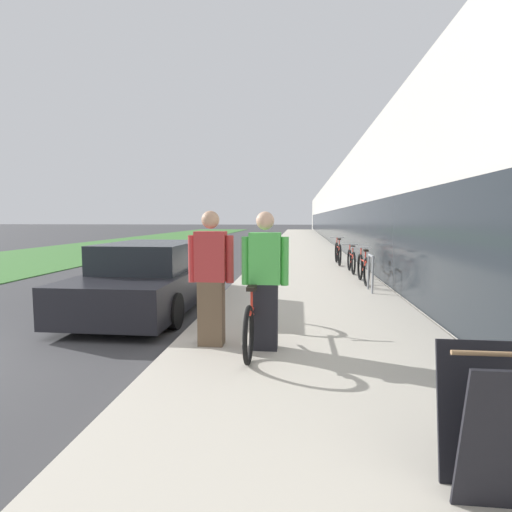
{
  "coord_description": "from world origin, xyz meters",
  "views": [
    {
      "loc": [
        4.72,
        -4.02,
        1.82
      ],
      "look_at": [
        2.8,
        13.88,
        0.11
      ],
      "focal_mm": 28.0,
      "sensor_mm": 36.0,
      "label": 1
    }
  ],
  "objects_px": {
    "bike_rack_hoop": "(371,269)",
    "cruiser_bike_nearest": "(363,268)",
    "cruiser_bike_farthest": "(338,253)",
    "parked_sedan_curbside": "(152,278)",
    "sandwich_board_sign": "(497,425)",
    "person_rider": "(265,281)",
    "person_bystander": "(211,278)",
    "cruiser_bike_middle": "(351,261)",
    "tandem_bicycle": "(256,314)"
  },
  "relations": [
    {
      "from": "person_rider",
      "to": "cruiser_bike_farthest",
      "type": "height_order",
      "value": "person_rider"
    },
    {
      "from": "person_rider",
      "to": "cruiser_bike_middle",
      "type": "relative_size",
      "value": 1.07
    },
    {
      "from": "person_bystander",
      "to": "sandwich_board_sign",
      "type": "height_order",
      "value": "person_bystander"
    },
    {
      "from": "cruiser_bike_farthest",
      "to": "sandwich_board_sign",
      "type": "relative_size",
      "value": 2.13
    },
    {
      "from": "tandem_bicycle",
      "to": "cruiser_bike_middle",
      "type": "height_order",
      "value": "cruiser_bike_middle"
    },
    {
      "from": "cruiser_bike_nearest",
      "to": "parked_sedan_curbside",
      "type": "distance_m",
      "value": 5.4
    },
    {
      "from": "cruiser_bike_middle",
      "to": "parked_sedan_curbside",
      "type": "xyz_separation_m",
      "value": [
        -4.55,
        -4.86,
        0.1
      ]
    },
    {
      "from": "cruiser_bike_farthest",
      "to": "parked_sedan_curbside",
      "type": "distance_m",
      "value": 8.33
    },
    {
      "from": "cruiser_bike_middle",
      "to": "parked_sedan_curbside",
      "type": "height_order",
      "value": "parked_sedan_curbside"
    },
    {
      "from": "bike_rack_hoop",
      "to": "cruiser_bike_nearest",
      "type": "height_order",
      "value": "cruiser_bike_nearest"
    },
    {
      "from": "bike_rack_hoop",
      "to": "person_rider",
      "type": "bearing_deg",
      "value": -115.69
    },
    {
      "from": "person_rider",
      "to": "cruiser_bike_nearest",
      "type": "distance_m",
      "value": 5.89
    },
    {
      "from": "cruiser_bike_nearest",
      "to": "cruiser_bike_farthest",
      "type": "height_order",
      "value": "cruiser_bike_farthest"
    },
    {
      "from": "cruiser_bike_middle",
      "to": "tandem_bicycle",
      "type": "bearing_deg",
      "value": -106.9
    },
    {
      "from": "person_rider",
      "to": "parked_sedan_curbside",
      "type": "distance_m",
      "value": 3.66
    },
    {
      "from": "person_bystander",
      "to": "bike_rack_hoop",
      "type": "xyz_separation_m",
      "value": [
        2.78,
        4.2,
        -0.38
      ]
    },
    {
      "from": "sandwich_board_sign",
      "to": "parked_sedan_curbside",
      "type": "distance_m",
      "value": 6.65
    },
    {
      "from": "cruiser_bike_nearest",
      "to": "sandwich_board_sign",
      "type": "height_order",
      "value": "cruiser_bike_nearest"
    },
    {
      "from": "cruiser_bike_middle",
      "to": "cruiser_bike_farthest",
      "type": "xyz_separation_m",
      "value": [
        -0.19,
        2.24,
        0.04
      ]
    },
    {
      "from": "cruiser_bike_nearest",
      "to": "bike_rack_hoop",
      "type": "bearing_deg",
      "value": -91.09
    },
    {
      "from": "cruiser_bike_farthest",
      "to": "person_rider",
      "type": "bearing_deg",
      "value": -100.78
    },
    {
      "from": "bike_rack_hoop",
      "to": "cruiser_bike_middle",
      "type": "bearing_deg",
      "value": 90.35
    },
    {
      "from": "sandwich_board_sign",
      "to": "parked_sedan_curbside",
      "type": "bearing_deg",
      "value": 128.1
    },
    {
      "from": "cruiser_bike_middle",
      "to": "person_rider",
      "type": "bearing_deg",
      "value": -105.25
    },
    {
      "from": "tandem_bicycle",
      "to": "bike_rack_hoop",
      "type": "distance_m",
      "value": 4.56
    },
    {
      "from": "cruiser_bike_farthest",
      "to": "parked_sedan_curbside",
      "type": "relative_size",
      "value": 0.42
    },
    {
      "from": "person_bystander",
      "to": "cruiser_bike_nearest",
      "type": "xyz_separation_m",
      "value": [
        2.8,
        5.39,
        -0.51
      ]
    },
    {
      "from": "sandwich_board_sign",
      "to": "parked_sedan_curbside",
      "type": "height_order",
      "value": "parked_sedan_curbside"
    },
    {
      "from": "cruiser_bike_middle",
      "to": "person_bystander",
      "type": "bearing_deg",
      "value": -110.44
    },
    {
      "from": "person_rider",
      "to": "cruiser_bike_nearest",
      "type": "relative_size",
      "value": 1.02
    },
    {
      "from": "bike_rack_hoop",
      "to": "sandwich_board_sign",
      "type": "bearing_deg",
      "value": -93.85
    },
    {
      "from": "person_rider",
      "to": "person_bystander",
      "type": "height_order",
      "value": "person_bystander"
    },
    {
      "from": "cruiser_bike_nearest",
      "to": "cruiser_bike_middle",
      "type": "bearing_deg",
      "value": 91.19
    },
    {
      "from": "person_bystander",
      "to": "cruiser_bike_nearest",
      "type": "bearing_deg",
      "value": 62.51
    },
    {
      "from": "person_rider",
      "to": "cruiser_bike_farthest",
      "type": "xyz_separation_m",
      "value": [
        1.85,
        9.74,
        -0.48
      ]
    },
    {
      "from": "cruiser_bike_middle",
      "to": "sandwich_board_sign",
      "type": "height_order",
      "value": "sandwich_board_sign"
    },
    {
      "from": "bike_rack_hoop",
      "to": "cruiser_bike_nearest",
      "type": "bearing_deg",
      "value": 88.91
    },
    {
      "from": "cruiser_bike_nearest",
      "to": "person_bystander",
      "type": "bearing_deg",
      "value": -117.49
    },
    {
      "from": "cruiser_bike_nearest",
      "to": "cruiser_bike_middle",
      "type": "xyz_separation_m",
      "value": [
        -0.04,
        2.02,
        -0.02
      ]
    },
    {
      "from": "cruiser_bike_nearest",
      "to": "parked_sedan_curbside",
      "type": "bearing_deg",
      "value": -148.25
    },
    {
      "from": "tandem_bicycle",
      "to": "cruiser_bike_farthest",
      "type": "xyz_separation_m",
      "value": [
        2.0,
        9.44,
        0.04
      ]
    },
    {
      "from": "tandem_bicycle",
      "to": "cruiser_bike_farthest",
      "type": "height_order",
      "value": "cruiser_bike_farthest"
    },
    {
      "from": "tandem_bicycle",
      "to": "sandwich_board_sign",
      "type": "bearing_deg",
      "value": -58.9
    },
    {
      "from": "person_rider",
      "to": "bike_rack_hoop",
      "type": "height_order",
      "value": "person_rider"
    },
    {
      "from": "tandem_bicycle",
      "to": "person_rider",
      "type": "height_order",
      "value": "person_rider"
    },
    {
      "from": "sandwich_board_sign",
      "to": "parked_sedan_curbside",
      "type": "relative_size",
      "value": 0.2
    },
    {
      "from": "bike_rack_hoop",
      "to": "sandwich_board_sign",
      "type": "relative_size",
      "value": 0.94
    },
    {
      "from": "person_rider",
      "to": "bike_rack_hoop",
      "type": "relative_size",
      "value": 2.08
    },
    {
      "from": "person_rider",
      "to": "bike_rack_hoop",
      "type": "xyz_separation_m",
      "value": [
        2.07,
        4.29,
        -0.37
      ]
    },
    {
      "from": "person_bystander",
      "to": "cruiser_bike_farthest",
      "type": "distance_m",
      "value": 10.0
    }
  ]
}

